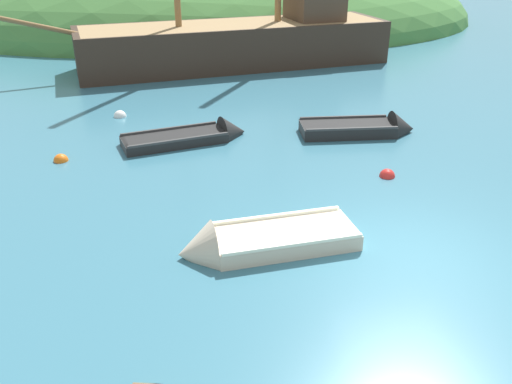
# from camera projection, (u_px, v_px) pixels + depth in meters

# --- Properties ---
(ground_plane) EXTENTS (120.00, 120.00, 0.00)m
(ground_plane) POSITION_uv_depth(u_px,v_px,m) (409.00, 252.00, 10.84)
(ground_plane) COLOR teal
(shore_hill) EXTENTS (39.22, 27.40, 9.96)m
(shore_hill) POSITION_uv_depth(u_px,v_px,m) (191.00, 18.00, 38.98)
(shore_hill) COLOR #477F3D
(shore_hill) RESTS_ON ground
(sailing_ship) EXTENTS (16.78, 7.65, 12.21)m
(sailing_ship) POSITION_uv_depth(u_px,v_px,m) (238.00, 50.00, 25.29)
(sailing_ship) COLOR #38281E
(sailing_ship) RESTS_ON ground
(rowboat_outer_right) EXTENTS (3.98, 2.43, 1.12)m
(rowboat_outer_right) POSITION_uv_depth(u_px,v_px,m) (197.00, 138.00, 16.54)
(rowboat_outer_right) COLOR black
(rowboat_outer_right) RESTS_ON ground
(rowboat_near_dock) EXTENTS (3.67, 1.39, 1.17)m
(rowboat_near_dock) POSITION_uv_depth(u_px,v_px,m) (366.00, 130.00, 17.07)
(rowboat_near_dock) COLOR black
(rowboat_near_dock) RESTS_ON ground
(rowboat_portside) EXTENTS (3.82, 2.01, 1.22)m
(rowboat_portside) POSITION_uv_depth(u_px,v_px,m) (253.00, 244.00, 10.91)
(rowboat_portside) COLOR beige
(rowboat_portside) RESTS_ON ground
(buoy_white) EXTENTS (0.43, 0.43, 0.43)m
(buoy_white) POSITION_uv_depth(u_px,v_px,m) (120.00, 117.00, 18.66)
(buoy_white) COLOR white
(buoy_white) RESTS_ON ground
(buoy_orange) EXTENTS (0.41, 0.41, 0.41)m
(buoy_orange) POSITION_uv_depth(u_px,v_px,m) (61.00, 161.00, 15.11)
(buoy_orange) COLOR orange
(buoy_orange) RESTS_ON ground
(buoy_red) EXTENTS (0.41, 0.41, 0.41)m
(buoy_red) POSITION_uv_depth(u_px,v_px,m) (387.00, 176.00, 14.16)
(buoy_red) COLOR red
(buoy_red) RESTS_ON ground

